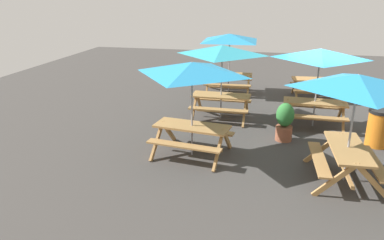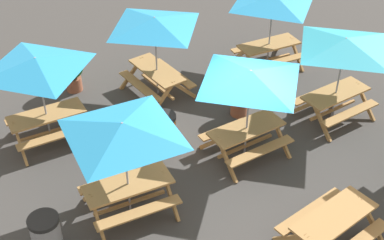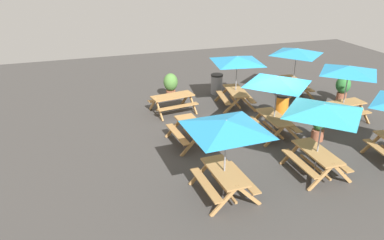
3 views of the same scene
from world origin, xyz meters
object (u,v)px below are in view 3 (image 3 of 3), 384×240
picnic_table_0 (192,129)px  picnic_table_5 (296,55)px  picnic_table_3 (323,114)px  potted_plant_0 (343,87)px  picnic_table_2 (226,131)px  trash_bin_orange (281,105)px  potted_plant_1 (319,127)px  picnic_table_6 (237,63)px  trash_bin_gray (217,84)px  picnic_table_8 (277,85)px  potted_plant_2 (171,84)px  picnic_table_4 (173,100)px  picnic_table_7 (349,73)px

picnic_table_0 → picnic_table_5: (-3.26, 6.19, 1.43)m
picnic_table_3 → potted_plant_0: 7.15m
picnic_table_0 → picnic_table_2: size_ratio=0.67×
trash_bin_orange → potted_plant_1: (2.36, 0.12, 0.04)m
picnic_table_6 → trash_bin_orange: picnic_table_6 is taller
trash_bin_orange → potted_plant_1: bearing=3.0°
picnic_table_2 → picnic_table_6: size_ratio=1.01×
picnic_table_2 → trash_bin_gray: bearing=157.1°
picnic_table_8 → potted_plant_2: bearing=-151.0°
picnic_table_0 → picnic_table_3: 4.55m
picnic_table_4 → potted_plant_2: bearing=69.0°
picnic_table_4 → trash_bin_gray: 3.13m
picnic_table_8 → potted_plant_2: picnic_table_8 is taller
picnic_table_0 → picnic_table_6: bearing=129.1°
picnic_table_7 → picnic_table_2: bearing=-155.7°
picnic_table_3 → picnic_table_5: same height
trash_bin_orange → trash_bin_gray: size_ratio=1.00×
picnic_table_4 → trash_bin_gray: size_ratio=2.02×
picnic_table_2 → picnic_table_6: bearing=150.5°
trash_bin_gray → potted_plant_1: 6.08m
picnic_table_0 → picnic_table_4: same height
picnic_table_3 → picnic_table_4: (-6.16, -2.84, -1.43)m
picnic_table_6 → picnic_table_8: 3.16m
picnic_table_3 → potted_plant_2: picnic_table_3 is taller
picnic_table_3 → picnic_table_2: bearing=-86.3°
picnic_table_4 → picnic_table_8: 4.70m
picnic_table_0 → picnic_table_2: (3.30, -0.15, 1.43)m
picnic_table_7 → potted_plant_2: picnic_table_7 is taller
potted_plant_0 → picnic_table_8: bearing=-65.4°
picnic_table_4 → potted_plant_1: (4.24, 4.29, -0.02)m
potted_plant_1 → picnic_table_7: bearing=121.4°
potted_plant_2 → picnic_table_0: bearing=-6.1°
potted_plant_0 → potted_plant_1: 4.65m
picnic_table_3 → potted_plant_1: size_ratio=2.24×
picnic_table_5 → potted_plant_1: 5.03m
picnic_table_3 → potted_plant_1: 2.82m
potted_plant_0 → potted_plant_2: bearing=-110.9°
picnic_table_5 → trash_bin_gray: 3.95m
picnic_table_7 → trash_bin_gray: bearing=126.0°
picnic_table_4 → picnic_table_5: size_ratio=0.85×
picnic_table_3 → picnic_table_7: same height
picnic_table_2 → picnic_table_0: bearing=174.8°
picnic_table_8 → picnic_table_2: bearing=-45.8°
picnic_table_4 → trash_bin_orange: 4.58m
trash_bin_orange → trash_bin_gray: 3.81m
picnic_table_5 → potted_plant_2: 6.00m
picnic_table_3 → trash_bin_gray: picnic_table_3 is taller
picnic_table_0 → picnic_table_3: size_ratio=0.81×
trash_bin_gray → potted_plant_1: (5.86, 1.62, 0.04)m
picnic_table_3 → picnic_table_6: size_ratio=0.83×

